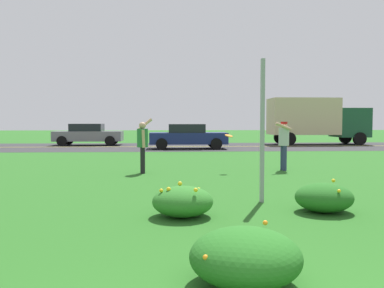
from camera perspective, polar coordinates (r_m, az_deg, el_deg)
name	(u,v)px	position (r m, az deg, el deg)	size (l,w,h in m)	color
ground_plane	(199,168)	(13.90, 1.00, -3.42)	(120.00, 120.00, 0.00)	#26601E
highway_strip	(185,147)	(25.71, -1.05, -0.37)	(120.00, 8.71, 0.01)	#2D2D30
highway_center_stripe	(185,146)	(25.71, -1.05, -0.35)	(120.00, 0.16, 0.00)	yellow
daylily_clump_front_center	(183,201)	(6.87, -1.31, -8.10)	(1.03, 0.99, 0.57)	#2D7526
daylily_clump_mid_right	(245,257)	(4.14, 7.55, -15.51)	(1.11, 1.07, 0.59)	#23661E
daylily_clump_front_right	(324,198)	(7.58, 18.14, -7.19)	(1.02, 0.94, 0.57)	#23661E
sign_post_near_path	(262,131)	(8.10, 9.89, 1.83)	(0.07, 0.10, 2.83)	#93969B
person_thrower_green_shirt	(143,143)	(12.57, -6.98, 0.20)	(0.48, 0.52, 1.71)	#287038
person_catcher_red_cap_gray_shirt	(284,141)	(13.57, 12.81, 0.46)	(0.54, 0.52, 1.59)	#B2B2B7
frisbee_orange	(229,136)	(12.75, 5.22, 1.16)	(0.26, 0.25, 0.12)	orange
car_gray_center_left	(88,134)	(28.12, -14.43, 1.34)	(4.50, 2.00, 1.45)	slate
car_navy_center_right	(188,136)	(23.72, -0.59, 1.12)	(4.50, 2.00, 1.45)	navy
box_truck_dark_green	(316,119)	(29.45, 17.05, 3.45)	(6.70, 2.46, 3.20)	#194C2D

